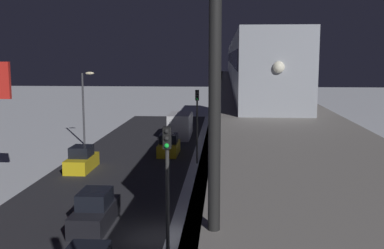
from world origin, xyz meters
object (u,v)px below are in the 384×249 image
at_px(sedan_yellow, 82,160).
at_px(traffic_light_near, 167,179).
at_px(traffic_light_mid, 197,116).
at_px(subway_train, 246,61).
at_px(box_truck, 181,125).
at_px(sedan_yellow_2, 169,146).
at_px(sedan_black, 95,212).
at_px(rail_signal, 215,19).

xyz_separation_m(sedan_yellow, traffic_light_near, (-9.30, 18.08, 3.40)).
relative_size(traffic_light_near, traffic_light_mid, 1.00).
bearing_deg(subway_train, box_truck, -49.95).
height_order(box_truck, traffic_light_mid, traffic_light_mid).
relative_size(sedan_yellow, sedan_yellow_2, 1.02).
distance_m(subway_train, sedan_yellow, 17.77).
relative_size(subway_train, box_truck, 7.50).
height_order(sedan_yellow, sedan_black, same).
relative_size(rail_signal, traffic_light_near, 0.62).
xyz_separation_m(rail_signal, traffic_light_near, (2.21, -12.83, -5.52)).
bearing_deg(sedan_black, traffic_light_mid, 73.11).
height_order(sedan_yellow, box_truck, box_truck).
distance_m(box_truck, traffic_light_mid, 14.10).
relative_size(sedan_black, traffic_light_near, 0.73).
relative_size(rail_signal, traffic_light_mid, 0.62).
height_order(sedan_black, sedan_yellow_2, same).
height_order(sedan_yellow, sedan_yellow_2, same).
bearing_deg(box_truck, sedan_yellow, 68.24).
distance_m(sedan_black, sedan_yellow_2, 19.19).
xyz_separation_m(box_truck, traffic_light_mid, (-2.70, 13.55, 2.85)).
height_order(subway_train, sedan_yellow_2, subway_train).
relative_size(sedan_yellow_2, box_truck, 0.56).
distance_m(sedan_black, traffic_light_mid, 16.53).
distance_m(rail_signal, box_truck, 48.43).
height_order(rail_signal, sedan_yellow, rail_signal).
relative_size(rail_signal, sedan_black, 0.86).
bearing_deg(sedan_yellow, traffic_light_mid, -162.19).
distance_m(subway_train, traffic_light_near, 27.03).
xyz_separation_m(rail_signal, box_truck, (4.91, -47.45, -8.37)).
bearing_deg(traffic_light_near, sedan_yellow_2, -83.30).
xyz_separation_m(subway_train, sedan_black, (8.99, 20.71, -7.97)).
height_order(sedan_yellow_2, traffic_light_mid, traffic_light_mid).
bearing_deg(sedan_yellow, traffic_light_near, 117.22).
bearing_deg(traffic_light_near, sedan_yellow, -62.78).
bearing_deg(sedan_yellow_2, subway_train, 12.55).
height_order(subway_train, sedan_black, subway_train).
bearing_deg(sedan_yellow_2, sedan_black, -95.38).
bearing_deg(sedan_black, sedan_yellow_2, 84.62).
relative_size(subway_train, rail_signal, 13.87).
xyz_separation_m(sedan_yellow_2, traffic_light_mid, (-2.90, 3.63, 3.40)).
distance_m(sedan_black, box_truck, 29.10).
distance_m(subway_train, traffic_light_mid, 8.16).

